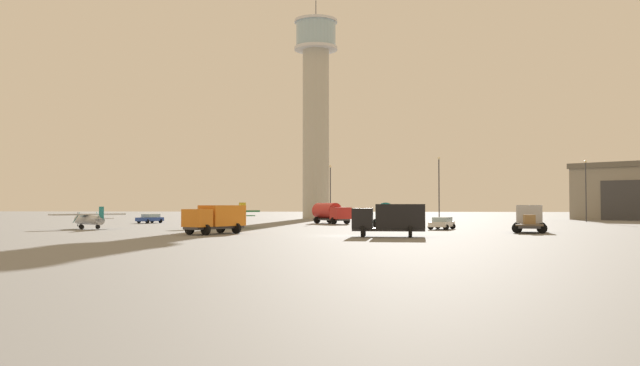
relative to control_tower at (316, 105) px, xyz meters
The scene contains 14 objects.
ground_plane 74.76m from the control_tower, 81.62° to the right, with size 400.00×400.00×0.00m, color slate.
control_tower is the anchor object (origin of this frame).
airplane_silver 64.40m from the control_tower, 108.35° to the right, with size 6.77×7.55×2.56m.
airplane_green 57.05m from the control_tower, 95.12° to the right, with size 7.99×8.89×3.02m.
truck_box_black 76.03m from the control_tower, 78.34° to the right, with size 6.24×3.31×2.82m.
truck_fuel_tanker_red 39.92m from the control_tower, 79.81° to the right, with size 6.19×7.06×3.04m.
truck_box_orange 71.25m from the control_tower, 91.37° to the right, with size 5.00×6.74×2.71m.
truck_flatbed_silver 70.22m from the control_tower, 64.57° to the right, with size 4.12×6.89×2.74m.
truck_fuel_tanker_teal 53.33m from the control_tower, 73.26° to the right, with size 3.38×6.47×3.04m.
car_blue 45.37m from the control_tower, 122.19° to the right, with size 3.31×4.59×1.37m.
car_white 61.92m from the control_tower, 69.27° to the right, with size 3.26×4.80×1.37m.
light_post_west 27.66m from the control_tower, 77.06° to the right, with size 0.44×0.44×9.31m.
light_post_east 52.51m from the control_tower, 21.06° to the right, with size 0.44×0.44×10.01m.
light_post_north 37.82m from the control_tower, 49.06° to the right, with size 0.44×0.44×10.22m.
Camera 1 is at (4.50, -57.77, 2.76)m, focal length 36.65 mm.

